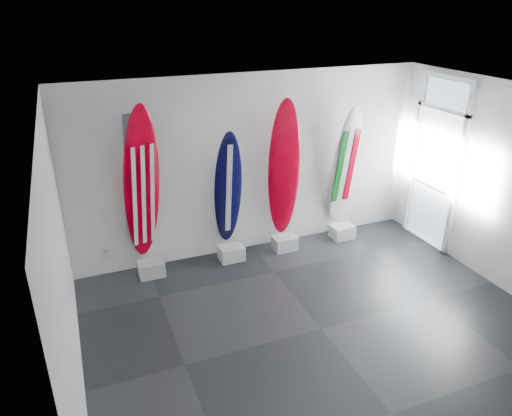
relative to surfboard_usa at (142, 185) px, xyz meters
name	(u,v)px	position (x,y,z in m)	size (l,w,h in m)	color
floor	(321,329)	(1.84, -2.28, -1.49)	(6.00, 6.00, 0.00)	black
ceiling	(336,103)	(1.84, -2.28, 1.51)	(6.00, 6.00, 0.00)	white
wall_back	(252,165)	(1.84, 0.22, 0.01)	(6.00, 6.00, 0.00)	white
wall_front	(491,362)	(1.84, -4.78, 0.01)	(6.00, 6.00, 0.00)	white
wall_left	(63,277)	(-1.16, -2.28, 0.01)	(5.00, 5.00, 0.00)	white
display_block_usa	(151,269)	(0.00, -0.10, -1.37)	(0.40, 0.30, 0.24)	silver
surfboard_usa	(142,185)	(0.00, 0.00, 0.00)	(0.57, 0.08, 2.53)	#9D0012
display_block_navy	(232,253)	(1.34, -0.10, -1.37)	(0.40, 0.30, 0.24)	silver
surfboard_navy	(228,189)	(1.34, 0.00, -0.26)	(0.45, 0.08, 2.01)	black
display_block_swiss	(285,243)	(2.32, -0.10, -1.37)	(0.40, 0.30, 0.24)	silver
surfboard_swiss	(284,170)	(2.32, 0.00, -0.06)	(0.54, 0.08, 2.39)	#9D0012
display_block_italy	(342,232)	(3.48, -0.10, -1.37)	(0.40, 0.30, 0.24)	silver
surfboard_italy	(344,166)	(3.48, 0.00, -0.15)	(0.51, 0.08, 2.24)	silver
wall_outlet	(107,254)	(-0.61, 0.20, -1.14)	(0.09, 0.02, 0.13)	silver
glass_door	(435,165)	(4.81, -0.73, -0.07)	(0.12, 1.16, 2.85)	white
balcony	(485,204)	(6.14, -0.73, -0.99)	(2.80, 2.20, 1.20)	slate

